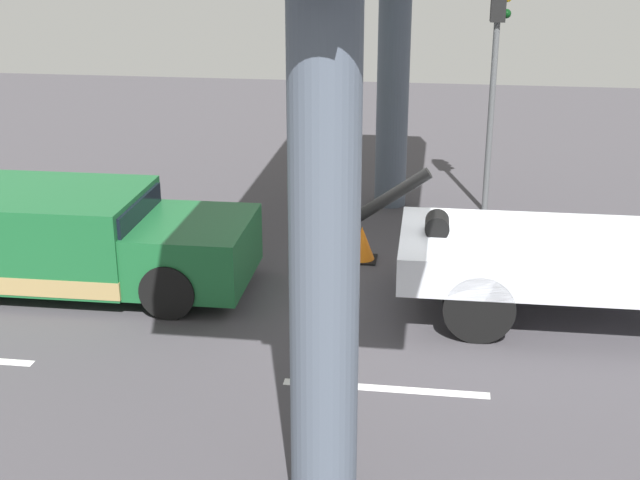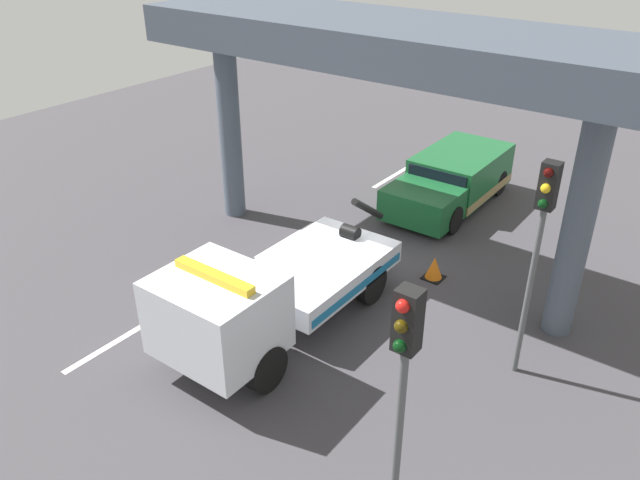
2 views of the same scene
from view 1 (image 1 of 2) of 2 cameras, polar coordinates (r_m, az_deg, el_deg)
ground_plane at (r=13.45m, az=5.11°, el=-4.39°), size 60.00×40.00×0.10m
lane_stripe_mid at (r=11.08m, az=4.33°, el=-9.73°), size 2.60×0.16×0.01m
towed_van_green at (r=14.32m, az=-16.04°, el=-0.00°), size 5.22×2.25×1.58m
traffic_light_near at (r=17.27m, az=11.57°, el=12.64°), size 0.39×0.32×4.67m
traffic_cone_orange at (r=15.00m, az=2.78°, el=-0.28°), size 0.52×0.52×0.61m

